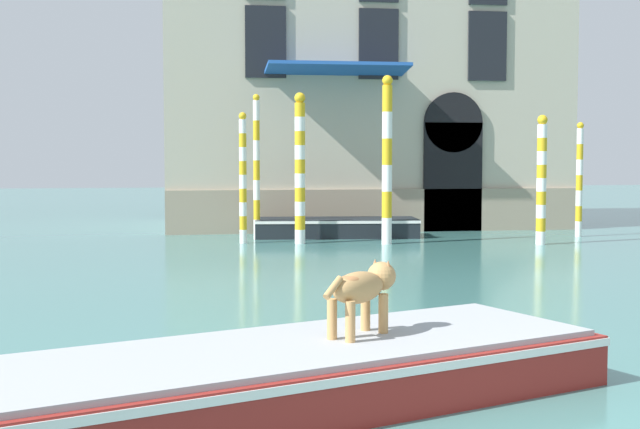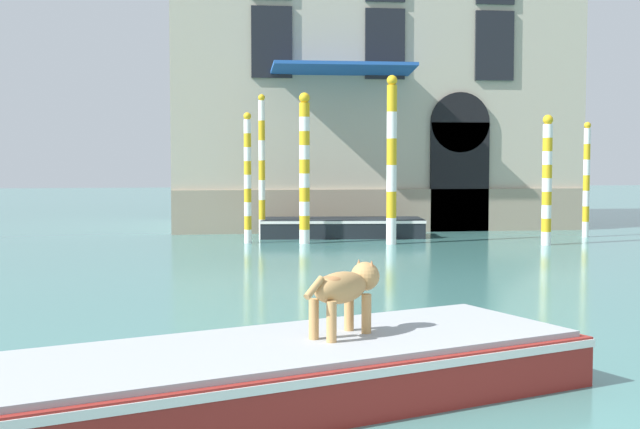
% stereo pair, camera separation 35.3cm
% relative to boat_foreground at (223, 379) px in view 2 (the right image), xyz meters
% --- Properties ---
extents(palazzo_left, '(12.94, 7.40, 13.15)m').
position_rel_boat_foreground_xyz_m(palazzo_left, '(5.37, 21.61, 6.25)').
color(palazzo_left, '#B2A893').
rests_on(palazzo_left, ground_plane).
extents(boat_foreground, '(7.67, 4.68, 0.58)m').
position_rel_boat_foreground_xyz_m(boat_foreground, '(0.00, 0.00, 0.00)').
color(boat_foreground, maroon).
rests_on(boat_foreground, ground_plane).
extents(dog_on_deck, '(0.87, 0.83, 0.74)m').
position_rel_boat_foreground_xyz_m(dog_on_deck, '(1.24, 0.54, 0.75)').
color(dog_on_deck, tan).
rests_on(dog_on_deck, boat_foreground).
extents(boat_moored_near_palazzo, '(4.84, 2.01, 0.54)m').
position_rel_boat_foreground_xyz_m(boat_moored_near_palazzo, '(3.83, 17.21, -0.02)').
color(boat_moored_near_palazzo, black).
rests_on(boat_moored_near_palazzo, ground_plane).
extents(mooring_pole_0, '(0.27, 0.27, 3.44)m').
position_rel_boat_foreground_xyz_m(mooring_pole_0, '(8.83, 14.20, 1.43)').
color(mooring_pole_0, white).
rests_on(mooring_pole_0, ground_plane).
extents(mooring_pole_1, '(0.28, 0.28, 4.49)m').
position_rel_boat_foreground_xyz_m(mooring_pole_1, '(4.82, 14.97, 1.96)').
color(mooring_pole_1, white).
rests_on(mooring_pole_1, ground_plane).
extents(mooring_pole_2, '(0.20, 0.20, 3.33)m').
position_rel_boat_foreground_xyz_m(mooring_pole_2, '(10.82, 16.20, 1.37)').
color(mooring_pole_2, white).
rests_on(mooring_pole_2, ground_plane).
extents(mooring_pole_3, '(0.29, 0.29, 4.04)m').
position_rel_boat_foreground_xyz_m(mooring_pole_3, '(2.54, 15.45, 1.74)').
color(mooring_pole_3, white).
rests_on(mooring_pole_3, ground_plane).
extents(mooring_pole_4, '(0.19, 0.19, 4.08)m').
position_rel_boat_foreground_xyz_m(mooring_pole_4, '(1.49, 16.80, 1.75)').
color(mooring_pole_4, white).
rests_on(mooring_pole_4, ground_plane).
extents(mooring_pole_5, '(0.21, 0.21, 3.52)m').
position_rel_boat_foreground_xyz_m(mooring_pole_5, '(1.03, 15.73, 1.47)').
color(mooring_pole_5, white).
rests_on(mooring_pole_5, ground_plane).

